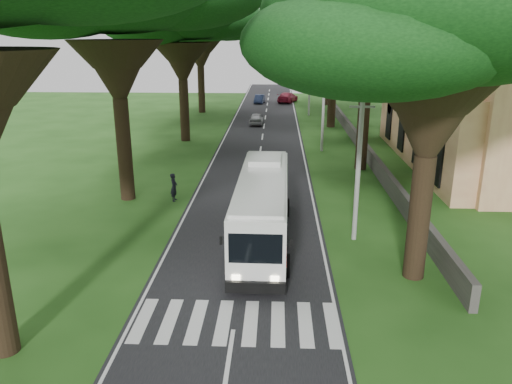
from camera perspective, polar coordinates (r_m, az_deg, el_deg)
The scene contains 18 objects.
ground at distance 20.66m, azimuth -2.01°, elevation -11.72°, with size 140.00×140.00×0.00m, color #1F4814.
road at distance 44.13m, azimuth 0.46°, elevation 4.50°, with size 8.00×120.00×0.04m, color black.
crosswalk at distance 18.95m, azimuth -2.48°, elevation -14.70°, with size 8.00×3.00×0.01m, color silver.
property_wall at distance 43.65m, azimuth 12.35°, elevation 4.74°, with size 0.35×50.00×1.20m, color #383533.
church at distance 43.05m, azimuth 25.14°, elevation 9.14°, with size 14.00×24.00×11.60m.
pole_near at distance 24.98m, azimuth 11.67°, elevation 3.55°, with size 1.60×0.24×8.00m.
pole_mid at distance 44.50m, azimuth 7.73°, elevation 9.92°, with size 1.60×0.24×8.00m.
pole_far at distance 64.32m, azimuth 6.16°, elevation 12.38°, with size 1.60×0.24×8.00m.
tree_l_midb at distance 48.77m, azimuth -8.66°, elevation 19.54°, with size 12.53×12.53×14.66m.
tree_l_far at distance 66.68m, azimuth -6.53°, elevation 19.19°, with size 15.08×15.08×15.18m.
tree_r_near at distance 20.81m, azimuth 20.38°, elevation 18.62°, with size 13.46×13.46×13.84m.
tree_r_midb at distance 56.24m, azimuth 9.04°, elevation 18.01°, with size 12.57×12.57×13.40m.
tree_r_far at distance 74.29m, azimuth 8.36°, elevation 19.66°, with size 14.78×14.78×16.04m.
coach_bus at distance 24.99m, azimuth 0.76°, elevation -1.68°, with size 2.90×11.64×3.42m.
distant_car_a at distance 57.84m, azimuth 0.07°, elevation 8.39°, with size 1.55×3.86×1.31m, color #99999D.
distant_car_b at distance 75.72m, azimuth 0.41°, elevation 10.60°, with size 1.29×3.70×1.22m, color navy.
distant_car_c at distance 76.71m, azimuth 3.63°, elevation 10.76°, with size 2.10×5.16×1.50m, color maroon.
pedestrian at distance 31.72m, azimuth -9.36°, elevation 0.55°, with size 0.65×0.43×1.78m, color black.
Camera 1 is at (1.47, -17.91, 10.19)m, focal length 35.00 mm.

